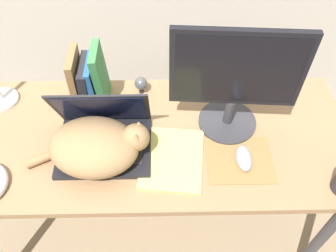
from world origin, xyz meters
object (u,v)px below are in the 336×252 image
object	(u,v)px
external_monitor	(236,80)
webcam	(141,84)
cat	(97,146)
laptop	(104,136)
notepad	(172,159)
book_row	(89,80)
computer_mouse	(244,158)

from	to	relation	value
external_monitor	webcam	xyz separation A→B (m)	(-0.33, 0.17, -0.18)
cat	external_monitor	distance (m)	0.52
laptop	notepad	world-z (taller)	laptop
cat	webcam	xyz separation A→B (m)	(0.14, 0.33, -0.03)
laptop	webcam	bearing A→B (deg)	64.63
laptop	book_row	bearing A→B (deg)	107.37
external_monitor	book_row	size ratio (longest dim) A/B	1.79
computer_mouse	webcam	xyz separation A→B (m)	(-0.37, 0.35, 0.03)
cat	book_row	size ratio (longest dim) A/B	1.75
laptop	computer_mouse	world-z (taller)	laptop
book_row	webcam	bearing A→B (deg)	9.75
external_monitor	webcam	bearing A→B (deg)	153.05
external_monitor	webcam	distance (m)	0.42
computer_mouse	webcam	bearing A→B (deg)	136.67
external_monitor	computer_mouse	size ratio (longest dim) A/B	4.06
book_row	notepad	size ratio (longest dim) A/B	0.87
laptop	book_row	distance (m)	0.25
notepad	webcam	bearing A→B (deg)	109.34
cat	laptop	bearing A→B (deg)	77.28
external_monitor	computer_mouse	xyz separation A→B (m)	(0.04, -0.18, -0.21)
notepad	laptop	bearing A→B (deg)	163.23
computer_mouse	notepad	world-z (taller)	computer_mouse
external_monitor	book_row	world-z (taller)	external_monitor
laptop	notepad	size ratio (longest dim) A/B	1.15
laptop	book_row	xyz separation A→B (m)	(-0.07, 0.23, 0.06)
webcam	book_row	bearing A→B (deg)	-170.25
cat	book_row	bearing A→B (deg)	100.99
cat	notepad	bearing A→B (deg)	-1.85
cat	computer_mouse	world-z (taller)	cat
cat	external_monitor	xyz separation A→B (m)	(0.47, 0.16, 0.15)
cat	webcam	distance (m)	0.36
cat	computer_mouse	size ratio (longest dim) A/B	3.98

